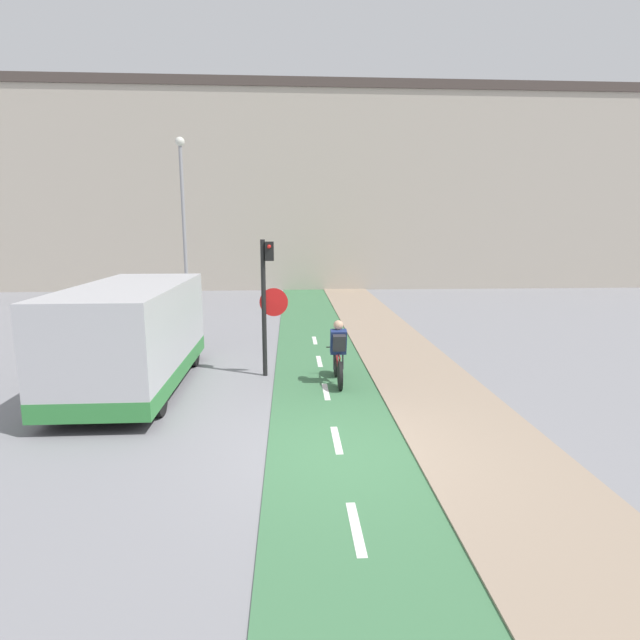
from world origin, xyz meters
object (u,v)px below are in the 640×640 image
street_lamp_far (183,209)px  cyclist_near (338,354)px  traffic_light_pole (267,293)px  van (133,338)px

street_lamp_far → cyclist_near: 11.59m
traffic_light_pole → street_lamp_far: bearing=112.4°
traffic_light_pole → van: 3.14m
traffic_light_pole → cyclist_near: (1.62, -0.74, -1.30)m
traffic_light_pole → van: size_ratio=0.61×
cyclist_near → van: van is taller
street_lamp_far → van: bearing=-85.5°
traffic_light_pole → van: traffic_light_pole is taller
van → cyclist_near: bearing=0.4°
traffic_light_pole → cyclist_near: bearing=-24.7°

